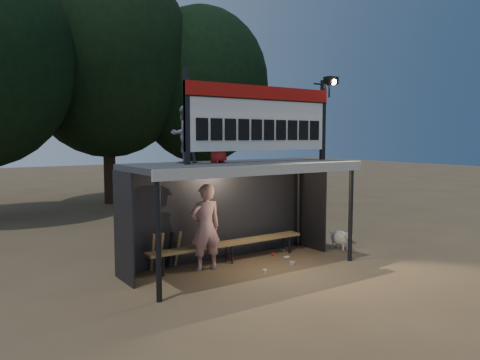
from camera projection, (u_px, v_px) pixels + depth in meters
The scene contains 12 objects.
ground at pixel (243, 268), 10.25m from camera, with size 80.00×80.00×0.00m, color brown.
player at pixel (205, 227), 10.04m from camera, with size 0.68×0.45×1.87m, color silver.
child_a at pixel (184, 135), 9.68m from camera, with size 0.58×0.45×1.19m, color slate.
child_b at pixel (218, 139), 9.78m from camera, with size 0.48×0.31×0.99m, color #A71E19.
dugout_shelter at pixel (237, 183), 10.28m from camera, with size 5.10×2.08×2.32m.
scoreboard_assembly at pixel (264, 116), 10.25m from camera, with size 4.10×0.27×1.99m.
bench at pixel (229, 244), 10.66m from camera, with size 4.00×0.35×0.48m.
tree_mid at pixel (107, 58), 19.69m from camera, with size 7.22×7.22×10.36m.
tree_right at pixel (201, 86), 21.21m from camera, with size 6.08×6.08×8.72m.
dog at pixel (341, 238), 12.00m from camera, with size 0.36×0.81×0.49m.
bats at pixel (165, 250), 10.06m from camera, with size 0.68×0.35×0.84m.
litter at pixel (271, 259), 10.90m from camera, with size 1.59×1.52×0.08m.
Camera 1 is at (-5.72, -8.23, 2.86)m, focal length 35.00 mm.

